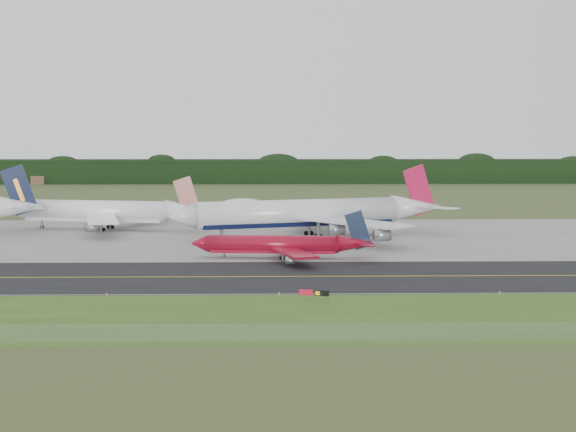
# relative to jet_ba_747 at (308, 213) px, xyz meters

# --- Properties ---
(ground) EXTENTS (600.00, 600.00, 0.00)m
(ground) POSITION_rel_jet_ba_747_xyz_m (-4.63, -49.45, -5.87)
(ground) COLOR #465427
(ground) RESTS_ON ground
(grass_verge) EXTENTS (400.00, 30.00, 0.01)m
(grass_verge) POSITION_rel_jet_ba_747_xyz_m (-4.63, -84.45, -5.86)
(grass_verge) COLOR #385B1B
(grass_verge) RESTS_ON ground
(taxiway) EXTENTS (400.00, 32.00, 0.02)m
(taxiway) POSITION_rel_jet_ba_747_xyz_m (-4.63, -53.45, -5.86)
(taxiway) COLOR black
(taxiway) RESTS_ON ground
(apron) EXTENTS (400.00, 78.00, 0.01)m
(apron) POSITION_rel_jet_ba_747_xyz_m (-4.63, 1.55, -5.86)
(apron) COLOR gray
(apron) RESTS_ON ground
(taxiway_centreline) EXTENTS (400.00, 0.40, 0.00)m
(taxiway_centreline) POSITION_rel_jet_ba_747_xyz_m (-4.63, -53.45, -5.84)
(taxiway_centreline) COLOR yellow
(taxiway_centreline) RESTS_ON taxiway
(taxiway_edge_line) EXTENTS (400.00, 0.25, 0.00)m
(taxiway_edge_line) POSITION_rel_jet_ba_747_xyz_m (-4.63, -68.95, -5.84)
(taxiway_edge_line) COLOR silver
(taxiway_edge_line) RESTS_ON taxiway
(perimeter_fence) EXTENTS (320.00, 0.10, 320.00)m
(perimeter_fence) POSITION_rel_jet_ba_747_xyz_m (-4.63, -97.45, -4.77)
(perimeter_fence) COLOR slate
(perimeter_fence) RESTS_ON ground
(horizon_treeline) EXTENTS (700.00, 25.00, 12.00)m
(horizon_treeline) POSITION_rel_jet_ba_747_xyz_m (-4.63, 224.32, -0.40)
(horizon_treeline) COLOR black
(horizon_treeline) RESTS_ON ground
(jet_ba_747) EXTENTS (67.33, 54.53, 17.24)m
(jet_ba_747) POSITION_rel_jet_ba_747_xyz_m (0.00, 0.00, 0.00)
(jet_ba_747) COLOR silver
(jet_ba_747) RESTS_ON ground
(jet_red_737) EXTENTS (36.20, 29.41, 9.77)m
(jet_red_737) POSITION_rel_jet_ba_747_xyz_m (-6.41, -32.79, -3.17)
(jet_red_737) COLOR maroon
(jet_red_737) RESTS_ON ground
(jet_star_tail) EXTENTS (53.69, 44.29, 14.22)m
(jet_star_tail) POSITION_rel_jet_ba_747_xyz_m (-51.70, 16.30, -1.13)
(jet_star_tail) COLOR white
(jet_star_tail) RESTS_ON ground
(taxiway_sign) EXTENTS (4.40, 1.45, 1.51)m
(taxiway_sign) POSITION_rel_jet_ba_747_xyz_m (-2.46, -73.47, -4.80)
(taxiway_sign) COLOR slate
(taxiway_sign) RESTS_ON ground
(edge_marker_left) EXTENTS (0.16, 0.16, 0.50)m
(edge_marker_left) POSITION_rel_jet_ba_747_xyz_m (-33.77, -69.95, -5.62)
(edge_marker_left) COLOR yellow
(edge_marker_left) RESTS_ON ground
(edge_marker_center) EXTENTS (0.16, 0.16, 0.50)m
(edge_marker_center) POSITION_rel_jet_ba_747_xyz_m (-7.58, -69.95, -5.62)
(edge_marker_center) COLOR yellow
(edge_marker_center) RESTS_ON ground
(edge_marker_right) EXTENTS (0.16, 0.16, 0.50)m
(edge_marker_right) POSITION_rel_jet_ba_747_xyz_m (26.28, -69.95, -5.62)
(edge_marker_right) COLOR yellow
(edge_marker_right) RESTS_ON ground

